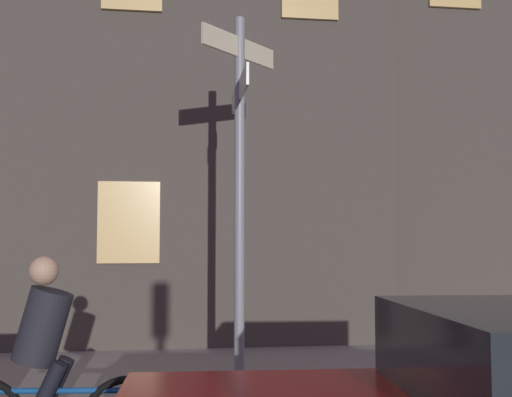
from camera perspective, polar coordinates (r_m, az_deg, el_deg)
sidewalk_kerb at (r=8.50m, az=7.23°, el=-15.06°), size 40.00×3.49×0.14m
signpost at (r=7.29m, az=-1.50°, el=3.13°), size 0.94×1.55×4.20m
cyclist at (r=5.12m, az=-18.29°, el=-14.68°), size 1.82×0.37×1.61m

